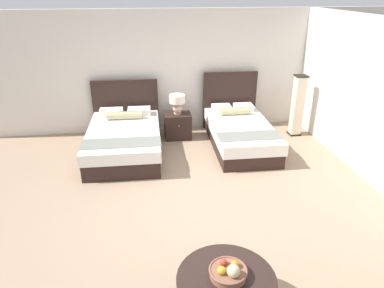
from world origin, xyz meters
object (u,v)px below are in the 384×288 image
bed_near_corner (239,131)px  nightstand (178,126)px  coffee_table (226,288)px  floor_lamp_corner (297,106)px  fruit_bowl (229,272)px  bed_near_window (125,138)px  table_lamp (177,102)px

bed_near_corner → nightstand: bearing=155.3°
coffee_table → floor_lamp_corner: 4.97m
floor_lamp_corner → nightstand: bearing=175.5°
bed_near_corner → fruit_bowl: bearing=-107.1°
bed_near_window → fruit_bowl: (1.08, -3.88, 0.25)m
fruit_bowl → coffee_table: bearing=-143.6°
bed_near_corner → coffee_table: bed_near_corner is taller
nightstand → floor_lamp_corner: (2.52, -0.20, 0.38)m
bed_near_window → bed_near_corner: size_ratio=1.01×
table_lamp → floor_lamp_corner: 2.54m
bed_near_window → table_lamp: (1.09, 0.57, 0.50)m
fruit_bowl → floor_lamp_corner: bearing=59.1°
bed_near_corner → table_lamp: 1.41m
bed_near_corner → table_lamp: size_ratio=5.43×
table_lamp → fruit_bowl: table_lamp is taller
nightstand → floor_lamp_corner: bearing=-4.5°
bed_near_window → nightstand: (1.09, 0.55, -0.02)m
bed_near_window → table_lamp: size_ratio=5.48×
bed_near_window → floor_lamp_corner: (3.61, 0.35, 0.36)m
fruit_bowl → nightstand: bearing=89.9°
bed_near_window → bed_near_corner: 2.28m
floor_lamp_corner → fruit_bowl: bearing=-120.9°
nightstand → fruit_bowl: (-0.01, -4.44, 0.28)m
coffee_table → floor_lamp_corner: (2.55, 4.25, 0.29)m
bed_near_corner → nightstand: (-1.19, 0.54, -0.02)m
coffee_table → nightstand: bearing=89.6°
nightstand → coffee_table: (-0.03, -4.45, 0.09)m
bed_near_window → coffee_table: size_ratio=2.35×
table_lamp → coffee_table: 4.49m
nightstand → fruit_bowl: size_ratio=1.50×
bed_near_window → nightstand: 1.22m
table_lamp → coffee_table: size_ratio=0.43×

